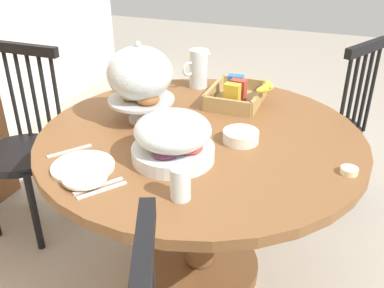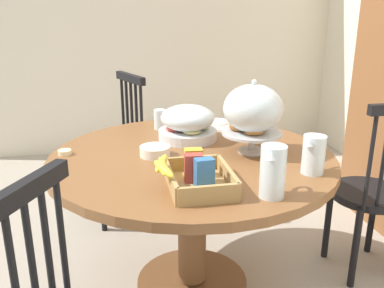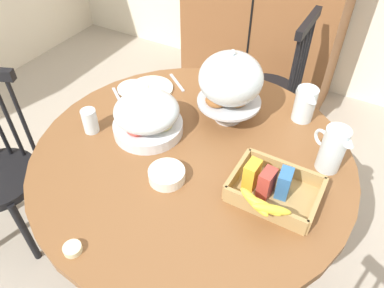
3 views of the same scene
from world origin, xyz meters
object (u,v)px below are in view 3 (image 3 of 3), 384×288
(pastry_stand_with_dome, at_px, (231,81))
(orange_juice_pitcher, at_px, (304,105))
(dining_table, at_px, (192,183))
(cereal_basket, at_px, (271,189))
(china_plate_small, at_px, (133,88))
(cereal_bowl, at_px, (167,175))
(drinking_glass, at_px, (90,121))
(china_plate_large, at_px, (151,88))
(fruit_platter_covered, at_px, (147,116))
(butter_dish, at_px, (73,249))
(windsor_chair_by_cabinet, at_px, (270,94))
(milk_pitcher, at_px, (332,151))

(pastry_stand_with_dome, height_order, orange_juice_pitcher, pastry_stand_with_dome)
(dining_table, relative_size, cereal_basket, 4.16)
(cereal_basket, bearing_deg, dining_table, 170.39)
(china_plate_small, xyz_separation_m, cereal_bowl, (0.46, -0.41, 0.01))
(orange_juice_pitcher, bearing_deg, pastry_stand_with_dome, -150.61)
(cereal_bowl, relative_size, drinking_glass, 1.27)
(pastry_stand_with_dome, xyz_separation_m, cereal_bowl, (-0.04, -0.45, -0.18))
(dining_table, relative_size, pastry_stand_with_dome, 3.82)
(china_plate_large, bearing_deg, cereal_bowl, -49.98)
(pastry_stand_with_dome, relative_size, drinking_glass, 3.13)
(cereal_basket, bearing_deg, china_plate_small, 160.28)
(orange_juice_pitcher, bearing_deg, china_plate_small, -165.60)
(drinking_glass, bearing_deg, cereal_bowl, -9.86)
(fruit_platter_covered, relative_size, butter_dish, 5.00)
(windsor_chair_by_cabinet, relative_size, china_plate_large, 4.43)
(dining_table, relative_size, orange_juice_pitcher, 8.10)
(orange_juice_pitcher, distance_m, china_plate_small, 0.82)
(windsor_chair_by_cabinet, height_order, butter_dish, windsor_chair_by_cabinet)
(dining_table, height_order, cereal_bowl, cereal_bowl)
(milk_pitcher, xyz_separation_m, china_plate_large, (-0.90, 0.10, -0.08))
(cereal_basket, relative_size, drinking_glass, 2.87)
(china_plate_large, relative_size, drinking_glass, 2.00)
(fruit_platter_covered, bearing_deg, orange_juice_pitcher, 37.18)
(milk_pitcher, relative_size, cereal_basket, 0.61)
(china_plate_large, distance_m, cereal_bowl, 0.60)
(cereal_basket, distance_m, butter_dish, 0.70)
(china_plate_small, height_order, butter_dish, same)
(orange_juice_pitcher, bearing_deg, cereal_basket, -85.57)
(orange_juice_pitcher, relative_size, cereal_bowl, 1.16)
(milk_pitcher, bearing_deg, windsor_chair_by_cabinet, 121.95)
(fruit_platter_covered, relative_size, milk_pitcher, 1.56)
(dining_table, height_order, windsor_chair_by_cabinet, windsor_chair_by_cabinet)
(dining_table, distance_m, milk_pitcher, 0.60)
(dining_table, xyz_separation_m, cereal_bowl, (-0.01, -0.17, 0.21))
(milk_pitcher, height_order, butter_dish, milk_pitcher)
(dining_table, height_order, orange_juice_pitcher, orange_juice_pitcher)
(fruit_platter_covered, height_order, drinking_glass, fruit_platter_covered)
(pastry_stand_with_dome, bearing_deg, fruit_platter_covered, -135.63)
(orange_juice_pitcher, bearing_deg, fruit_platter_covered, -142.82)
(drinking_glass, bearing_deg, windsor_chair_by_cabinet, 65.89)
(china_plate_large, height_order, cereal_bowl, cereal_bowl)
(windsor_chair_by_cabinet, height_order, fruit_platter_covered, windsor_chair_by_cabinet)
(dining_table, bearing_deg, milk_pitcher, 21.18)
(milk_pitcher, bearing_deg, dining_table, -158.82)
(windsor_chair_by_cabinet, height_order, milk_pitcher, windsor_chair_by_cabinet)
(dining_table, xyz_separation_m, china_plate_small, (-0.47, 0.24, 0.21))
(china_plate_small, xyz_separation_m, drinking_glass, (0.02, -0.33, 0.04))
(pastry_stand_with_dome, xyz_separation_m, milk_pitcher, (0.47, -0.08, -0.11))
(cereal_bowl, bearing_deg, windsor_chair_by_cabinet, 88.21)
(fruit_platter_covered, xyz_separation_m, cereal_basket, (0.59, -0.08, -0.04))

